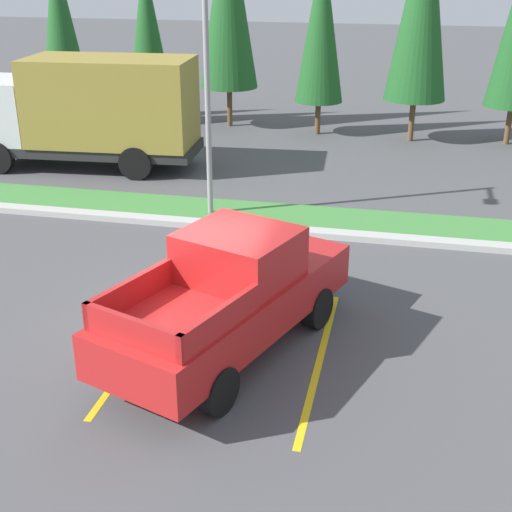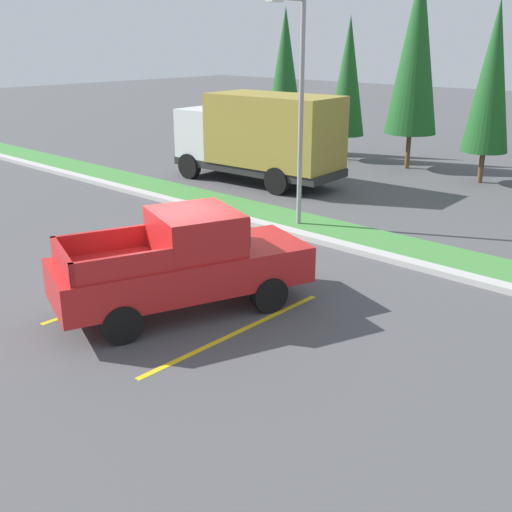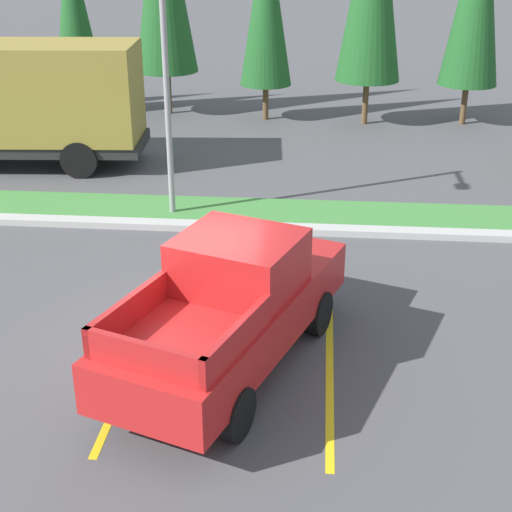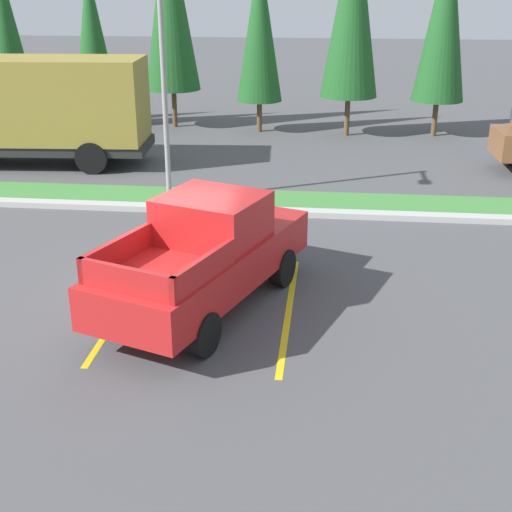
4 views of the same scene
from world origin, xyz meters
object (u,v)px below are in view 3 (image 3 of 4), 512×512
at_px(street_light, 163,54).
at_px(cypress_tree_right_inner, 266,1).
at_px(cypress_tree_left_inner, 73,6).
at_px(cargo_truck_distant, 24,101).
at_px(pickup_truck_main, 232,306).

height_order(street_light, cypress_tree_right_inner, cypress_tree_right_inner).
height_order(cypress_tree_left_inner, cypress_tree_right_inner, cypress_tree_right_inner).
bearing_deg(cypress_tree_left_inner, cypress_tree_right_inner, -3.22).
bearing_deg(cypress_tree_left_inner, street_light, -62.45).
distance_m(cargo_truck_distant, cypress_tree_right_inner, 8.88).
bearing_deg(street_light, cargo_truck_distant, 142.55).
bearing_deg(cypress_tree_right_inner, cargo_truck_distant, -136.68).
height_order(pickup_truck_main, cypress_tree_right_inner, cypress_tree_right_inner).
distance_m(cargo_truck_distant, street_light, 6.30).
bearing_deg(cypress_tree_right_inner, cypress_tree_left_inner, 176.78).
bearing_deg(pickup_truck_main, cargo_truck_distant, 125.11).
bearing_deg(cargo_truck_distant, pickup_truck_main, -54.89).
height_order(pickup_truck_main, street_light, street_light).
bearing_deg(cargo_truck_distant, street_light, -37.45).
xyz_separation_m(pickup_truck_main, cargo_truck_distant, (-6.96, 9.91, 0.81)).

